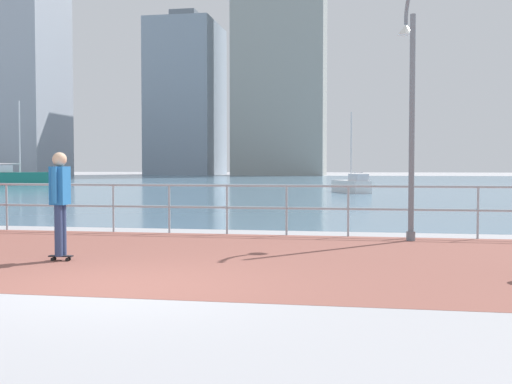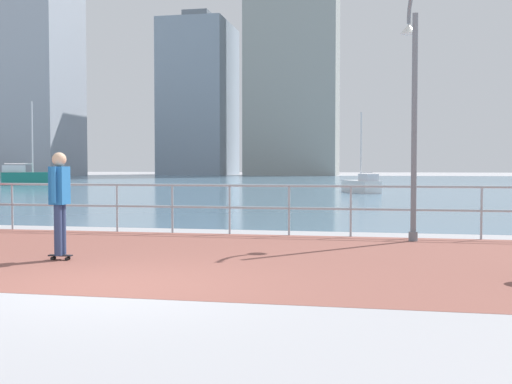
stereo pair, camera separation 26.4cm
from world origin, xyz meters
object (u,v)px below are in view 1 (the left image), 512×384
at_px(lamppost, 410,101).
at_px(skateboarder, 60,195).
at_px(sailboat_white, 18,177).
at_px(sailboat_gray, 352,185).

distance_m(lamppost, skateboarder, 7.46).
bearing_deg(skateboarder, sailboat_white, 121.40).
bearing_deg(sailboat_gray, sailboat_white, 159.62).
relative_size(sailboat_gray, sailboat_white, 0.68).
distance_m(lamppost, sailboat_gray, 24.09).
relative_size(lamppost, sailboat_gray, 1.13).
height_order(lamppost, skateboarder, lamppost).
xyz_separation_m(skateboarder, sailboat_gray, (4.23, 27.99, -0.65)).
bearing_deg(sailboat_gray, skateboarder, -98.60).
height_order(skateboarder, sailboat_gray, sailboat_gray).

